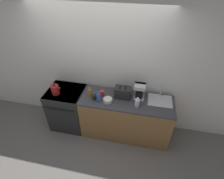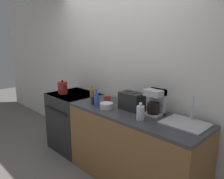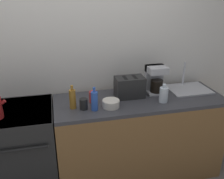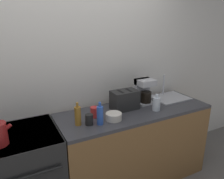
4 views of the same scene
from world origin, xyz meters
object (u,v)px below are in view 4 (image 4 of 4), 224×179
object	(u,v)px
bottle_amber	(78,116)
bottle_blue	(100,115)
cup_red	(94,112)
bowl	(114,116)
cup_black	(89,120)
stove	(22,177)
bottle_clear	(156,104)
toaster	(125,100)
coffee_maker	(144,91)

from	to	relation	value
bottle_amber	bottle_blue	xyz separation A→B (m)	(0.19, -0.09, -0.00)
cup_red	bowl	distance (m)	0.21
cup_red	cup_black	size ratio (longest dim) A/B	1.04
stove	bottle_amber	world-z (taller)	bottle_amber
bottle_amber	cup_red	bearing A→B (deg)	23.75
cup_red	cup_black	xyz separation A→B (m)	(-0.11, -0.14, -0.00)
stove	bottle_clear	distance (m)	1.54
bottle_amber	cup_black	world-z (taller)	bottle_amber
stove	cup_black	xyz separation A→B (m)	(0.65, -0.12, 0.50)
toaster	bottle_clear	distance (m)	0.36
cup_black	stove	bearing A→B (deg)	169.92
cup_black	bottle_clear	bearing A→B (deg)	-1.35
bottle_clear	coffee_maker	bearing A→B (deg)	87.14
bottle_clear	cup_red	world-z (taller)	bottle_clear
bottle_amber	stove	bearing A→B (deg)	172.72
bottle_blue	coffee_maker	bearing A→B (deg)	21.41
cup_black	bowl	bearing A→B (deg)	-3.38
bottle_blue	cup_red	size ratio (longest dim) A/B	2.07
toaster	bottle_blue	size ratio (longest dim) A/B	1.31
toaster	bowl	distance (m)	0.32
stove	bottle_clear	xyz separation A→B (m)	(1.44, -0.13, 0.53)
bottle_blue	bowl	size ratio (longest dim) A/B	1.39
coffee_maker	bowl	world-z (taller)	coffee_maker
toaster	coffee_maker	distance (m)	0.31
coffee_maker	cup_black	world-z (taller)	coffee_maker
bottle_clear	cup_black	bearing A→B (deg)	178.65
stove	cup_red	bearing A→B (deg)	1.60
coffee_maker	bottle_blue	world-z (taller)	coffee_maker
toaster	stove	bearing A→B (deg)	-176.75
bottle_blue	cup_red	world-z (taller)	bottle_blue
stove	cup_red	size ratio (longest dim) A/B	8.40
cup_black	bowl	world-z (taller)	cup_black
toaster	bottle_amber	size ratio (longest dim) A/B	1.30
toaster	bowl	bearing A→B (deg)	-141.09
bottle_clear	cup_red	bearing A→B (deg)	167.17
toaster	cup_red	xyz separation A→B (m)	(-0.39, -0.04, -0.05)
stove	bottle_amber	size ratio (longest dim) A/B	4.01
bottle_clear	bottle_amber	distance (m)	0.89
stove	coffee_maker	world-z (taller)	coffee_maker
cup_black	coffee_maker	bearing A→B (deg)	16.45
bottle_amber	bottle_blue	distance (m)	0.21
toaster	coffee_maker	size ratio (longest dim) A/B	1.00
bottle_clear	cup_black	size ratio (longest dim) A/B	1.78
bottle_blue	bottle_amber	bearing A→B (deg)	156.19
toaster	cup_black	xyz separation A→B (m)	(-0.50, -0.18, -0.05)
bottle_clear	bowl	distance (m)	0.54
bowl	bottle_amber	bearing A→B (deg)	170.39
bottle_blue	cup_red	distance (m)	0.18
toaster	bottle_amber	distance (m)	0.61
bottle_amber	bowl	bearing A→B (deg)	-9.61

